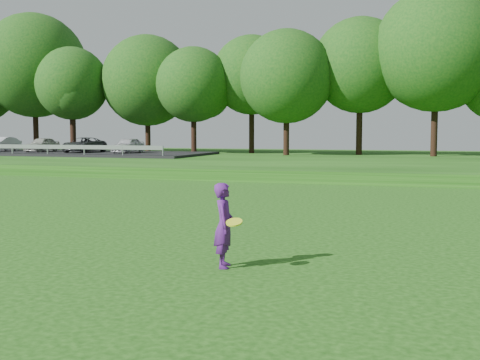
% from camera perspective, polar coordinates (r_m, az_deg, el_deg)
% --- Properties ---
extents(ground, '(140.00, 140.00, 0.00)m').
position_cam_1_polar(ground, '(10.83, -10.68, -9.02)').
color(ground, '#13400C').
rests_on(ground, ground).
extents(berm, '(130.00, 30.00, 0.60)m').
position_cam_1_polar(berm, '(43.56, 11.40, 1.68)').
color(berm, '#13400C').
rests_on(berm, ground).
extents(walking_path, '(130.00, 1.60, 0.04)m').
position_cam_1_polar(walking_path, '(29.76, 8.20, -0.20)').
color(walking_path, gray).
rests_on(walking_path, ground).
extents(treeline, '(104.00, 7.00, 15.00)m').
position_cam_1_polar(treeline, '(47.80, 12.13, 11.30)').
color(treeline, '#104513').
rests_on(treeline, berm).
extents(parking_lot, '(24.00, 9.00, 1.38)m').
position_cam_1_polar(parking_lot, '(51.03, -16.44, 2.79)').
color(parking_lot, black).
rests_on(parking_lot, berm).
extents(woman, '(0.70, 0.75, 1.59)m').
position_cam_1_polar(woman, '(11.23, -1.50, -4.31)').
color(woman, '#551A78').
rests_on(woman, ground).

